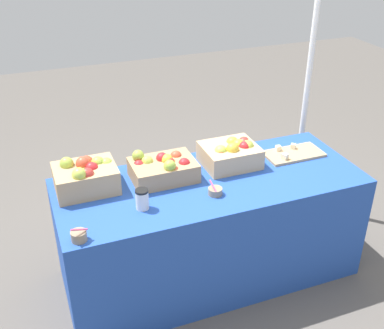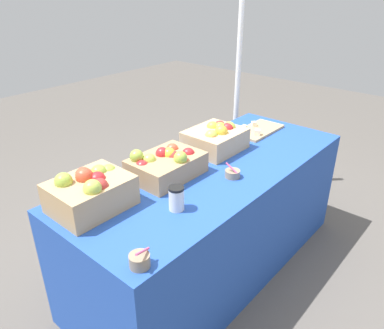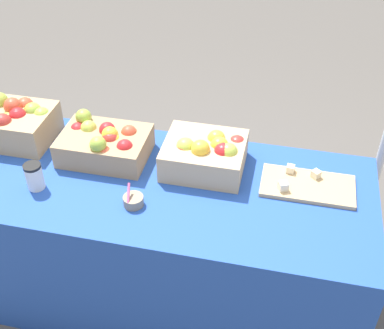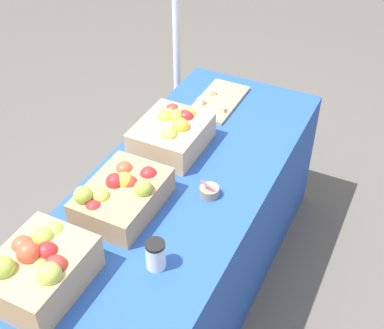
{
  "view_description": "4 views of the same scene",
  "coord_description": "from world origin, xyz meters",
  "px_view_note": "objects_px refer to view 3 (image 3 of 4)",
  "views": [
    {
      "loc": [
        -1.02,
        -2.32,
        2.26
      ],
      "look_at": [
        -0.13,
        -0.01,
        0.88
      ],
      "focal_mm": 44.93,
      "sensor_mm": 36.0,
      "label": 1
    },
    {
      "loc": [
        -1.55,
        -1.17,
        1.72
      ],
      "look_at": [
        -0.13,
        0.06,
        0.78
      ],
      "focal_mm": 34.76,
      "sensor_mm": 36.0,
      "label": 2
    },
    {
      "loc": [
        0.52,
        -1.58,
        2.15
      ],
      "look_at": [
        0.17,
        -0.01,
        0.87
      ],
      "focal_mm": 47.03,
      "sensor_mm": 36.0,
      "label": 3
    },
    {
      "loc": [
        -1.54,
        -0.81,
        2.23
      ],
      "look_at": [
        0.03,
        -0.04,
        0.81
      ],
      "focal_mm": 48.61,
      "sensor_mm": 36.0,
      "label": 4
    }
  ],
  "objects_px": {
    "sample_bowl_mid": "(133,201)",
    "apple_crate_left": "(15,122)",
    "cutting_board_front": "(307,185)",
    "apple_crate_right": "(206,153)",
    "coffee_cup": "(34,176)",
    "apple_crate_middle": "(105,143)"
  },
  "relations": [
    {
      "from": "apple_crate_right",
      "to": "sample_bowl_mid",
      "type": "bearing_deg",
      "value": -128.57
    },
    {
      "from": "apple_crate_left",
      "to": "cutting_board_front",
      "type": "bearing_deg",
      "value": -2.69
    },
    {
      "from": "apple_crate_middle",
      "to": "sample_bowl_mid",
      "type": "bearing_deg",
      "value": -51.98
    },
    {
      "from": "cutting_board_front",
      "to": "coffee_cup",
      "type": "bearing_deg",
      "value": -167.42
    },
    {
      "from": "apple_crate_left",
      "to": "apple_crate_middle",
      "type": "relative_size",
      "value": 0.92
    },
    {
      "from": "cutting_board_front",
      "to": "sample_bowl_mid",
      "type": "xyz_separation_m",
      "value": [
        -0.69,
        -0.26,
        0.01
      ]
    },
    {
      "from": "cutting_board_front",
      "to": "apple_crate_right",
      "type": "bearing_deg",
      "value": 175.1
    },
    {
      "from": "apple_crate_right",
      "to": "coffee_cup",
      "type": "relative_size",
      "value": 2.92
    },
    {
      "from": "apple_crate_right",
      "to": "apple_crate_middle",
      "type": "bearing_deg",
      "value": -177.96
    },
    {
      "from": "apple_crate_left",
      "to": "apple_crate_right",
      "type": "height_order",
      "value": "apple_crate_left"
    },
    {
      "from": "sample_bowl_mid",
      "to": "apple_crate_middle",
      "type": "bearing_deg",
      "value": 128.02
    },
    {
      "from": "apple_crate_left",
      "to": "apple_crate_middle",
      "type": "bearing_deg",
      "value": -5.3
    },
    {
      "from": "apple_crate_right",
      "to": "cutting_board_front",
      "type": "distance_m",
      "value": 0.45
    },
    {
      "from": "apple_crate_middle",
      "to": "cutting_board_front",
      "type": "height_order",
      "value": "apple_crate_middle"
    },
    {
      "from": "coffee_cup",
      "to": "cutting_board_front",
      "type": "bearing_deg",
      "value": 12.58
    },
    {
      "from": "sample_bowl_mid",
      "to": "apple_crate_left",
      "type": "bearing_deg",
      "value": 154.4
    },
    {
      "from": "apple_crate_right",
      "to": "cutting_board_front",
      "type": "relative_size",
      "value": 0.89
    },
    {
      "from": "apple_crate_left",
      "to": "apple_crate_right",
      "type": "xyz_separation_m",
      "value": [
        0.93,
        -0.03,
        -0.01
      ]
    },
    {
      "from": "sample_bowl_mid",
      "to": "cutting_board_front",
      "type": "bearing_deg",
      "value": 21.04
    },
    {
      "from": "apple_crate_middle",
      "to": "apple_crate_left",
      "type": "bearing_deg",
      "value": 174.7
    },
    {
      "from": "cutting_board_front",
      "to": "sample_bowl_mid",
      "type": "height_order",
      "value": "sample_bowl_mid"
    },
    {
      "from": "coffee_cup",
      "to": "apple_crate_middle",
      "type": "bearing_deg",
      "value": 52.01
    }
  ]
}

